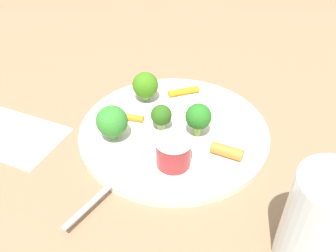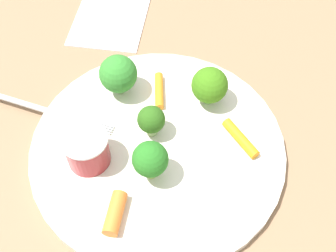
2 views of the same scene
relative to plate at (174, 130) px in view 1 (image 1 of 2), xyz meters
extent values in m
plane|color=#89694B|center=(0.00, 0.00, -0.01)|extent=(2.40, 2.40, 0.00)
cylinder|color=silver|center=(0.00, 0.00, 0.00)|extent=(0.30, 0.30, 0.01)
cylinder|color=maroon|center=(-0.05, 0.06, 0.03)|extent=(0.05, 0.05, 0.04)
cylinder|color=silver|center=(-0.05, 0.06, 0.05)|extent=(0.05, 0.05, 0.00)
cylinder|color=#7FA86E|center=(0.05, 0.08, 0.01)|extent=(0.01, 0.01, 0.02)
sphere|color=#317F2C|center=(0.05, 0.08, 0.04)|extent=(0.05, 0.05, 0.05)
cylinder|color=#97BF58|center=(-0.04, -0.01, 0.02)|extent=(0.01, 0.01, 0.02)
sphere|color=#266E20|center=(-0.04, -0.01, 0.04)|extent=(0.04, 0.04, 0.04)
cylinder|color=#7FB36A|center=(0.09, -0.02, 0.01)|extent=(0.01, 0.01, 0.01)
sphere|color=#3B7416|center=(0.09, -0.02, 0.04)|extent=(0.04, 0.04, 0.04)
cylinder|color=#91B26E|center=(0.01, 0.02, 0.01)|extent=(0.01, 0.01, 0.01)
sphere|color=#2A5A18|center=(0.01, 0.02, 0.03)|extent=(0.03, 0.03, 0.03)
cylinder|color=orange|center=(0.07, 0.04, 0.01)|extent=(0.05, 0.04, 0.01)
cylinder|color=orange|center=(0.05, -0.08, 0.01)|extent=(0.04, 0.06, 0.01)
cylinder|color=orange|center=(-0.10, -0.01, 0.01)|extent=(0.05, 0.03, 0.02)
cube|color=#B8BFC1|center=(-0.03, 0.16, 0.01)|extent=(0.03, 0.14, 0.00)
cube|color=#B8BFC1|center=(-0.01, 0.07, 0.01)|extent=(0.01, 0.03, 0.00)
cube|color=#B8BFC1|center=(-0.01, 0.07, 0.01)|extent=(0.01, 0.03, 0.00)
cube|color=#B8BFC1|center=(-0.01, 0.07, 0.01)|extent=(0.01, 0.03, 0.00)
cube|color=#B8BFC1|center=(-0.02, 0.07, 0.01)|extent=(0.01, 0.03, 0.00)
cylinder|color=silver|center=(-0.26, 0.05, 0.06)|extent=(0.08, 0.08, 0.12)
cube|color=white|center=(0.20, 0.19, 0.00)|extent=(0.22, 0.17, 0.00)
camera|label=1|loc=(-0.29, 0.31, 0.36)|focal=37.29mm
camera|label=2|loc=(-0.23, -0.14, 0.43)|focal=46.02mm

